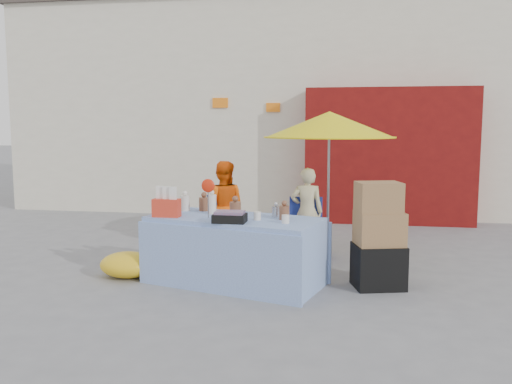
% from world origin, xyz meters
% --- Properties ---
extents(ground, '(80.00, 80.00, 0.00)m').
position_xyz_m(ground, '(0.00, 0.00, 0.00)').
color(ground, slate).
rests_on(ground, ground).
extents(backdrop, '(14.00, 8.00, 7.80)m').
position_xyz_m(backdrop, '(0.52, 7.52, 3.10)').
color(backdrop, silver).
rests_on(backdrop, ground).
extents(market_table, '(2.28, 1.52, 1.27)m').
position_xyz_m(market_table, '(0.11, -0.30, 0.41)').
color(market_table, '#97BCF3').
rests_on(market_table, ground).
extents(chair_left, '(0.52, 0.51, 0.85)m').
position_xyz_m(chair_left, '(-0.40, 1.14, 0.26)').
color(chair_left, navy).
rests_on(chair_left, ground).
extents(chair_right, '(0.52, 0.51, 0.85)m').
position_xyz_m(chair_right, '(0.85, 1.14, 0.26)').
color(chair_right, navy).
rests_on(chair_right, ground).
extents(vendor_orange, '(0.71, 0.57, 1.37)m').
position_xyz_m(vendor_orange, '(-0.40, 1.28, 0.68)').
color(vendor_orange, '#FF610D').
rests_on(vendor_orange, ground).
extents(vendor_beige, '(0.49, 0.35, 1.29)m').
position_xyz_m(vendor_beige, '(0.85, 1.28, 0.64)').
color(vendor_beige, beige).
rests_on(vendor_beige, ground).
extents(umbrella, '(1.90, 1.90, 2.09)m').
position_xyz_m(umbrella, '(1.15, 1.43, 1.89)').
color(umbrella, gray).
rests_on(umbrella, ground).
extents(box_stack, '(0.66, 0.59, 1.24)m').
position_xyz_m(box_stack, '(1.80, -0.19, 0.57)').
color(box_stack, black).
rests_on(box_stack, ground).
extents(tarp_bundle, '(0.84, 0.74, 0.32)m').
position_xyz_m(tarp_bundle, '(-1.26, -0.27, 0.16)').
color(tarp_bundle, yellow).
rests_on(tarp_bundle, ground).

